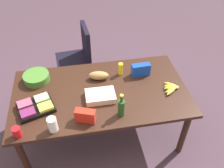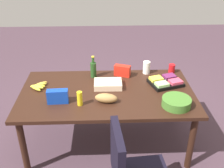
{
  "view_description": "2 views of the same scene",
  "coord_description": "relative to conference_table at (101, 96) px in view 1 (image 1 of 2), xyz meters",
  "views": [
    {
      "loc": [
        0.22,
        1.94,
        2.61
      ],
      "look_at": [
        -0.13,
        -0.01,
        0.83
      ],
      "focal_mm": 38.38,
      "sensor_mm": 36.0,
      "label": 1
    },
    {
      "loc": [
        -0.04,
        -2.63,
        2.3
      ],
      "look_at": [
        0.06,
        0.08,
        0.79
      ],
      "focal_mm": 43.14,
      "sensor_mm": 36.0,
      "label": 2
    }
  ],
  "objects": [
    {
      "name": "mustard_bottle",
      "position": [
        -0.29,
        -0.26,
        0.15
      ],
      "size": [
        0.07,
        0.07,
        0.16
      ],
      "primitive_type": "cylinder",
      "rotation": [
        0.0,
        0.0,
        -0.19
      ],
      "color": "yellow",
      "rests_on": "conference_table"
    },
    {
      "name": "red_solo_cup",
      "position": [
        0.85,
        0.46,
        0.13
      ],
      "size": [
        0.09,
        0.09,
        0.11
      ],
      "primitive_type": "cylinder",
      "rotation": [
        0.0,
        0.0,
        -0.17
      ],
      "color": "red",
      "rests_on": "conference_table"
    },
    {
      "name": "fruit_platter",
      "position": [
        0.7,
        0.14,
        0.1
      ],
      "size": [
        0.43,
        0.38,
        0.07
      ],
      "color": "black",
      "rests_on": "conference_table"
    },
    {
      "name": "chip_bag_red",
      "position": [
        0.2,
        0.39,
        0.14
      ],
      "size": [
        0.22,
        0.14,
        0.14
      ],
      "primitive_type": "cube",
      "rotation": [
        0.0,
        0.0,
        -0.35
      ],
      "color": "red",
      "rests_on": "conference_table"
    },
    {
      "name": "conference_table",
      "position": [
        0.0,
        0.0,
        0.0
      ],
      "size": [
        1.97,
        1.08,
        0.74
      ],
      "color": "black",
      "rests_on": "ground"
    },
    {
      "name": "wine_bottle",
      "position": [
        -0.16,
        0.37,
        0.18
      ],
      "size": [
        0.08,
        0.08,
        0.28
      ],
      "color": "#23491D",
      "rests_on": "conference_table"
    },
    {
      "name": "mayo_jar",
      "position": [
        0.52,
        0.45,
        0.15
      ],
      "size": [
        0.11,
        0.11,
        0.16
      ],
      "primitive_type": "cylinder",
      "rotation": [
        0.0,
        0.0,
        0.19
      ],
      "color": "white",
      "rests_on": "conference_table"
    },
    {
      "name": "ground_plane",
      "position": [
        0.0,
        0.0,
        -0.67
      ],
      "size": [
        10.0,
        10.0,
        0.0
      ],
      "primitive_type": "plane",
      "color": "#48333E"
    },
    {
      "name": "chip_bag_blue",
      "position": [
        -0.52,
        -0.21,
        0.15
      ],
      "size": [
        0.22,
        0.09,
        0.15
      ],
      "primitive_type": "cube",
      "rotation": [
        0.0,
        0.0,
        0.04
      ],
      "color": "#133DAE",
      "rests_on": "conference_table"
    },
    {
      "name": "bread_loaf",
      "position": [
        -0.01,
        -0.22,
        0.12
      ],
      "size": [
        0.26,
        0.15,
        0.1
      ],
      "primitive_type": "ellipsoid",
      "rotation": [
        0.0,
        0.0,
        -0.17
      ],
      "color": "#9F7541",
      "rests_on": "conference_table"
    },
    {
      "name": "sheet_cake",
      "position": [
        0.01,
        0.11,
        0.11
      ],
      "size": [
        0.32,
        0.22,
        0.07
      ],
      "primitive_type": "cube",
      "rotation": [
        0.0,
        0.0,
        -0.01
      ],
      "color": "beige",
      "rests_on": "conference_table"
    },
    {
      "name": "office_chair",
      "position": [
        0.22,
        -1.03,
        -0.28
      ],
      "size": [
        0.56,
        0.56,
        1.0
      ],
      "color": "gray",
      "rests_on": "ground"
    },
    {
      "name": "banana_bunch",
      "position": [
        -0.8,
        0.11,
        0.1
      ],
      "size": [
        0.2,
        0.23,
        0.04
      ],
      "color": "yellow",
      "rests_on": "conference_table"
    },
    {
      "name": "salad_bowl",
      "position": [
        0.71,
        -0.32,
        0.12
      ],
      "size": [
        0.31,
        0.31,
        0.09
      ],
      "primitive_type": "cylinder",
      "rotation": [
        0.0,
        0.0,
        0.05
      ],
      "color": "#417229",
      "rests_on": "conference_table"
    }
  ]
}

